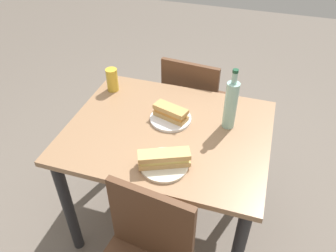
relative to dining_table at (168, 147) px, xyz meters
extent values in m
plane|color=#6B6056|center=(0.00, 0.00, -0.63)|extent=(8.00, 8.00, 0.00)
cube|color=#997251|center=(0.00, 0.00, 0.11)|extent=(1.04, 0.83, 0.03)
cylinder|color=#262628|center=(-0.46, -0.35, -0.27)|extent=(0.06, 0.06, 0.73)
cylinder|color=#262628|center=(-0.46, 0.35, -0.27)|extent=(0.06, 0.06, 0.73)
cylinder|color=#262628|center=(0.46, 0.35, -0.27)|extent=(0.06, 0.06, 0.73)
cube|color=brown|center=(0.00, 0.69, -0.17)|extent=(0.44, 0.44, 0.02)
cube|color=brown|center=(-0.02, 0.51, 0.04)|extent=(0.38, 0.06, 0.40)
cylinder|color=brown|center=(0.20, 0.86, -0.41)|extent=(0.04, 0.04, 0.45)
cylinder|color=brown|center=(-0.16, 0.89, -0.41)|extent=(0.04, 0.04, 0.45)
cylinder|color=brown|center=(0.16, 0.50, -0.41)|extent=(0.04, 0.04, 0.45)
cylinder|color=brown|center=(-0.20, 0.53, -0.41)|extent=(0.04, 0.04, 0.45)
cube|color=brown|center=(0.09, -0.51, 0.04)|extent=(0.38, 0.08, 0.40)
cylinder|color=white|center=(-0.01, 0.08, 0.13)|extent=(0.22, 0.22, 0.01)
cube|color=tan|center=(-0.01, 0.08, 0.15)|extent=(0.20, 0.12, 0.02)
cube|color=#CC8438|center=(-0.01, 0.08, 0.17)|extent=(0.18, 0.11, 0.02)
cube|color=tan|center=(-0.01, 0.08, 0.19)|extent=(0.20, 0.12, 0.02)
cube|color=silver|center=(0.04, 0.12, 0.14)|extent=(0.10, 0.03, 0.00)
cube|color=#59331E|center=(-0.04, 0.14, 0.14)|extent=(0.08, 0.03, 0.01)
cylinder|color=silver|center=(0.06, -0.26, 0.13)|extent=(0.22, 0.22, 0.01)
cube|color=tan|center=(0.06, -0.26, 0.15)|extent=(0.24, 0.16, 0.02)
cube|color=#DBC66B|center=(0.06, -0.26, 0.17)|extent=(0.22, 0.14, 0.02)
cube|color=tan|center=(0.06, -0.26, 0.19)|extent=(0.24, 0.16, 0.02)
cube|color=silver|center=(0.07, -0.19, 0.14)|extent=(0.09, 0.07, 0.00)
cube|color=#59331E|center=(0.00, -0.24, 0.14)|extent=(0.07, 0.06, 0.01)
cylinder|color=#99C6B7|center=(0.29, 0.12, 0.25)|extent=(0.07, 0.07, 0.26)
cylinder|color=#99C6B7|center=(0.29, 0.12, 0.41)|extent=(0.03, 0.03, 0.06)
cylinder|color=#19472D|center=(0.29, 0.12, 0.45)|extent=(0.03, 0.03, 0.02)
cylinder|color=gold|center=(-0.43, 0.26, 0.19)|extent=(0.07, 0.07, 0.14)
camera|label=1|loc=(0.40, -1.27, 1.23)|focal=35.70mm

